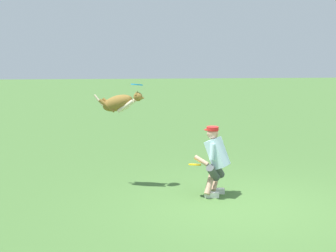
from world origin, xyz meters
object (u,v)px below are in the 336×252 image
(frisbee_flying, at_px, (137,85))
(frisbee_held, at_px, (195,165))
(person, at_px, (215,159))
(dog, at_px, (120,103))

(frisbee_flying, bearing_deg, frisbee_held, 142.46)
(person, xyz_separation_m, frisbee_flying, (1.42, -0.75, 1.31))
(frisbee_held, bearing_deg, frisbee_flying, -37.54)
(frisbee_flying, bearing_deg, dog, -6.46)
(person, xyz_separation_m, dog, (1.75, -0.78, 0.96))
(frisbee_flying, bearing_deg, person, 152.22)
(person, relative_size, frisbee_flying, 5.71)
(person, relative_size, dog, 1.28)
(dog, relative_size, frisbee_held, 4.29)
(person, distance_m, frisbee_held, 0.40)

